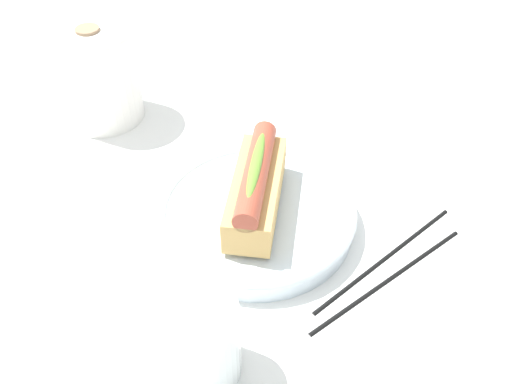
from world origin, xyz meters
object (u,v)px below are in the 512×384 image
at_px(chopstick_far, 389,279).
at_px(chopstick_near, 387,255).
at_px(serving_bowl, 256,214).
at_px(hotdog_front, 256,187).
at_px(paper_towel_roll, 97,75).
at_px(water_glass, 202,344).

bearing_deg(chopstick_far, chopstick_near, 47.91).
distance_m(serving_bowl, hotdog_front, 0.04).
bearing_deg(serving_bowl, paper_towel_roll, 71.50).
bearing_deg(chopstick_near, serving_bowl, 120.29).
height_order(hotdog_front, water_glass, hotdog_front).
distance_m(paper_towel_roll, chopstick_far, 0.46).
xyz_separation_m(water_glass, chopstick_near, (0.20, -0.11, -0.04)).
distance_m(water_glass, paper_towel_roll, 0.43).
xyz_separation_m(hotdog_front, paper_towel_roll, (0.10, 0.29, 0.01)).
bearing_deg(chopstick_near, chopstick_far, -135.60).
xyz_separation_m(paper_towel_roll, chopstick_near, (-0.08, -0.44, -0.06)).
bearing_deg(hotdog_front, serving_bowl, 90.00).
height_order(serving_bowl, water_glass, water_glass).
bearing_deg(paper_towel_roll, hotdog_front, -108.50).
height_order(serving_bowl, hotdog_front, hotdog_front).
height_order(serving_bowl, chopstick_far, serving_bowl).
relative_size(paper_towel_roll, chopstick_far, 0.61).
height_order(chopstick_near, chopstick_far, same).
bearing_deg(paper_towel_roll, serving_bowl, -108.50).
xyz_separation_m(paper_towel_roll, chopstick_far, (-0.11, -0.45, -0.06)).
relative_size(serving_bowl, chopstick_far, 1.02).
distance_m(hotdog_front, chopstick_far, 0.17).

